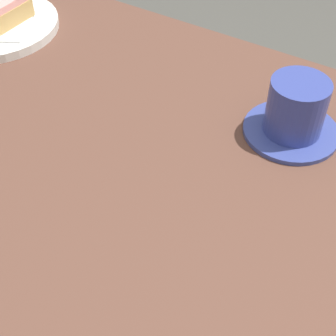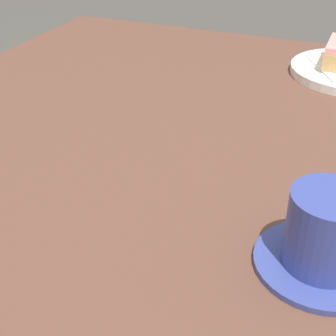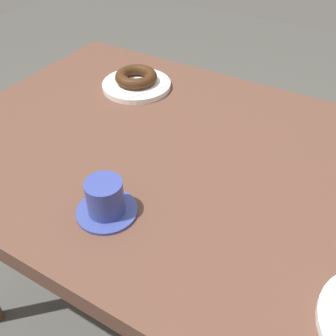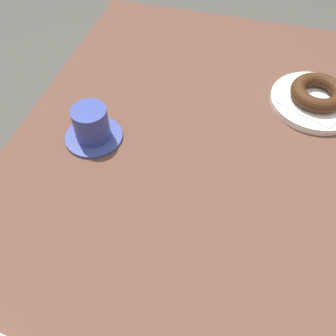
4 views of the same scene
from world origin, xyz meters
name	(u,v)px [view 1 (image 1 of 4)]	position (x,y,z in m)	size (l,w,h in m)	color
table	(150,278)	(0.00, 0.00, 0.66)	(1.23, 0.82, 0.72)	brown
coffee_cup	(295,111)	(0.06, 0.24, 0.76)	(0.12, 0.12, 0.08)	#374590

